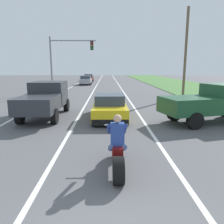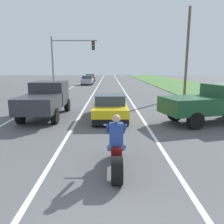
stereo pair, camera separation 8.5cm
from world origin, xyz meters
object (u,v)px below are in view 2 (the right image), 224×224
sports_car_yellow (110,107)px  distant_car_further_ahead (90,78)px  traffic_light_mast_near (67,56)px  motorcycle_with_rider (116,152)px  distant_car_far_ahead (88,80)px  pickup_truck_left_lane_dark_grey (46,98)px  pickup_truck_right_shoulder_dark_green (213,102)px

sports_car_yellow → distant_car_further_ahead: 33.21m
sports_car_yellow → traffic_light_mast_near: traffic_light_mast_near is taller
motorcycle_with_rider → distant_car_far_ahead: size_ratio=0.55×
traffic_light_mast_near → motorcycle_with_rider: bearing=-75.7°
sports_car_yellow → traffic_light_mast_near: size_ratio=0.72×
motorcycle_with_rider → distant_car_further_ahead: bearing=95.8°
distant_car_far_ahead → distant_car_further_ahead: 8.34m
pickup_truck_left_lane_dark_grey → traffic_light_mast_near: 12.04m
sports_car_yellow → pickup_truck_right_shoulder_dark_green: size_ratio=0.84×
traffic_light_mast_near → pickup_truck_right_shoulder_dark_green: bearing=-53.2°
pickup_truck_left_lane_dark_grey → traffic_light_mast_near: size_ratio=0.80×
motorcycle_with_rider → sports_car_yellow: 6.46m
distant_car_far_ahead → distant_car_further_ahead: same height
pickup_truck_right_shoulder_dark_green → distant_car_further_ahead: (-9.12, 34.03, -0.33)m
traffic_light_mast_near → distant_car_far_ahead: traffic_light_mast_near is taller
sports_car_yellow → motorcycle_with_rider: bearing=-88.8°
distant_car_far_ahead → motorcycle_with_rider: bearing=-83.1°
motorcycle_with_rider → sports_car_yellow: size_ratio=0.51×
traffic_light_mast_near → distant_car_far_ahead: (0.96, 12.53, -3.24)m
traffic_light_mast_near → distant_car_further_ahead: 21.13m
distant_car_far_ahead → distant_car_further_ahead: bearing=91.5°
motorcycle_with_rider → pickup_truck_right_shoulder_dark_green: 7.47m
pickup_truck_right_shoulder_dark_green → sports_car_yellow: bearing=168.8°
motorcycle_with_rider → traffic_light_mast_near: size_ratio=0.37×
pickup_truck_right_shoulder_dark_green → motorcycle_with_rider: bearing=-133.4°
motorcycle_with_rider → pickup_truck_left_lane_dark_grey: size_ratio=0.46×
motorcycle_with_rider → traffic_light_mast_near: traffic_light_mast_near is taller
motorcycle_with_rider → pickup_truck_right_shoulder_dark_green: bearing=46.6°
pickup_truck_left_lane_dark_grey → pickup_truck_right_shoulder_dark_green: same height
distant_car_far_ahead → distant_car_further_ahead: (-0.22, 8.33, 0.00)m
distant_car_far_ahead → distant_car_further_ahead: size_ratio=1.00×
sports_car_yellow → pickup_truck_right_shoulder_dark_green: 5.38m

